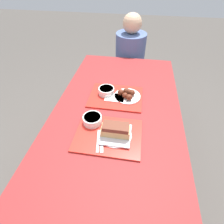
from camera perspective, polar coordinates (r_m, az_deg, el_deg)
ground_plane at (r=1.87m, az=0.87°, el=-18.17°), size 12.00×12.00×0.00m
picnic_table at (r=1.32m, az=1.18°, el=-3.51°), size 0.93×1.84×0.77m
picnic_bench_far at (r=2.41m, az=5.02°, el=10.87°), size 0.89×0.28×0.44m
tray_near at (r=1.12m, az=-1.22°, el=-7.51°), size 0.42×0.32×0.01m
tray_far at (r=1.41m, az=1.22°, el=5.01°), size 0.42×0.32×0.01m
bowl_coleslaw_near at (r=1.17m, az=-6.42°, el=-2.34°), size 0.13×0.13×0.05m
brisket_sandwich_plate at (r=1.08m, az=1.21°, el=-6.38°), size 0.20×0.20×0.10m
plastic_fork_near at (r=1.08m, az=-4.50°, el=-9.34°), size 0.04×0.17×0.00m
plastic_knife_near at (r=1.08m, az=-3.34°, el=-9.50°), size 0.05×0.17×0.00m
condiment_packet at (r=1.15m, az=0.64°, el=-4.66°), size 0.04×0.03×0.01m
bowl_coleslaw_far at (r=1.41m, az=-1.85°, el=7.00°), size 0.13×0.13×0.05m
wings_plate_far at (r=1.39m, az=4.95°, el=5.80°), size 0.21×0.21×0.06m
napkin_far at (r=1.38m, az=0.88°, el=4.72°), size 0.15×0.10×0.01m
person_seated_across at (r=2.23m, az=5.97°, el=18.97°), size 0.35×0.35×0.73m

